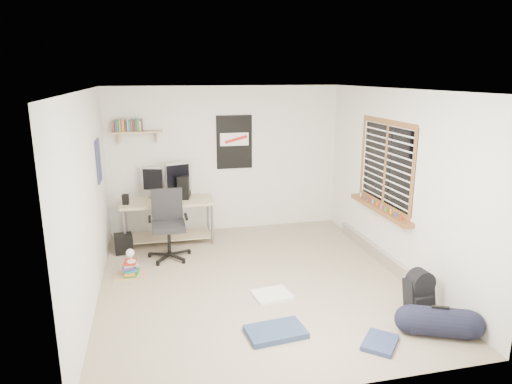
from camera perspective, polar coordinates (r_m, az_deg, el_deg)
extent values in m
cube|color=gray|center=(6.20, -0.13, -11.14)|extent=(4.00, 4.50, 0.01)
cube|color=white|center=(5.60, -0.15, 12.71)|extent=(4.00, 4.50, 0.01)
cube|color=silver|center=(7.94, -3.79, 4.08)|extent=(4.00, 0.01, 2.50)
cube|color=silver|center=(5.69, -20.24, -0.98)|extent=(0.01, 4.50, 2.50)
cube|color=silver|center=(6.51, 17.33, 1.14)|extent=(0.01, 4.50, 2.50)
cube|color=#CCC18D|center=(7.60, -10.90, -3.52)|extent=(1.54, 0.78, 0.68)
cube|color=#AEADB2|center=(7.67, -12.78, 0.51)|extent=(0.37, 0.19, 0.39)
cube|color=#95969A|center=(7.56, -9.62, 0.77)|extent=(0.44, 0.23, 0.47)
cube|color=black|center=(7.61, -8.98, 0.62)|extent=(0.25, 0.41, 0.40)
cube|color=black|center=(7.46, -12.98, -1.36)|extent=(0.44, 0.21, 0.02)
cube|color=black|center=(7.42, -15.99, -0.98)|extent=(0.11, 0.11, 0.19)
cube|color=black|center=(7.50, -9.82, -0.47)|extent=(0.11, 0.11, 0.19)
cube|color=black|center=(6.89, -10.89, -4.31)|extent=(0.67, 0.67, 1.03)
cube|color=tan|center=(7.65, -14.58, 7.27)|extent=(0.80, 0.22, 0.24)
cube|color=black|center=(7.89, -2.72, 6.24)|extent=(0.62, 0.03, 0.92)
cube|color=navy|center=(6.80, -19.10, 3.70)|extent=(0.02, 0.42, 0.60)
cube|color=brown|center=(6.70, 15.78, 3.36)|extent=(0.10, 1.50, 1.26)
cube|color=#B7B2A8|center=(7.08, 15.06, -7.50)|extent=(0.08, 2.50, 0.18)
cube|color=black|center=(5.72, 19.70, -12.09)|extent=(0.33, 0.27, 0.41)
cylinder|color=black|center=(5.35, 21.89, -14.98)|extent=(0.41, 0.41, 0.61)
cube|color=silver|center=(5.82, 1.99, -12.73)|extent=(0.50, 0.44, 0.04)
cube|color=navy|center=(5.06, 2.48, -17.07)|extent=(0.65, 0.46, 0.07)
cube|color=navy|center=(5.06, 15.24, -17.71)|extent=(0.50, 0.51, 0.05)
cube|color=brown|center=(6.54, -15.47, -8.83)|extent=(0.46, 0.39, 0.30)
cube|color=white|center=(6.43, -15.43, -7.01)|extent=(0.12, 0.20, 0.20)
cube|color=black|center=(7.39, -16.21, -6.22)|extent=(0.29, 0.29, 0.29)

